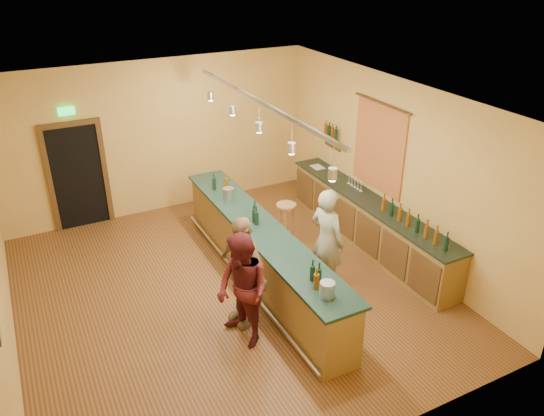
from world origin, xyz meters
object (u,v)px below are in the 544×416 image
bartender (327,241)px  customer_b (243,271)px  customer_a (243,291)px  bar_stool (286,211)px  back_counter (368,222)px  tasting_bar (261,250)px

bartender → customer_b: bartender is taller
bartender → customer_b: (-1.57, -0.18, -0.01)m
customer_a → bar_stool: customer_a is taller
back_counter → customer_a: (-3.23, -1.42, 0.38)m
bartender → bar_stool: bearing=-22.5°
back_counter → customer_a: customer_a is taller
customer_a → customer_b: customer_b is taller
bar_stool → customer_b: bearing=-133.0°
tasting_bar → customer_b: size_ratio=2.86×
bar_stool → bartender: bearing=-95.7°
bartender → bar_stool: (0.17, 1.68, -0.27)m
back_counter → customer_b: size_ratio=2.55×
back_counter → bar_stool: (-1.31, 0.85, 0.15)m
tasting_bar → customer_b: 1.12m
back_counter → customer_b: customer_b is taller
back_counter → customer_b: 3.23m
back_counter → customer_a: 3.55m
bar_stool → customer_a: bearing=-130.3°
tasting_bar → customer_a: (-0.88, -1.24, 0.26)m
tasting_bar → customer_a: customer_a is taller
tasting_bar → bar_stool: (1.05, 1.03, 0.03)m
back_counter → tasting_bar: tasting_bar is taller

